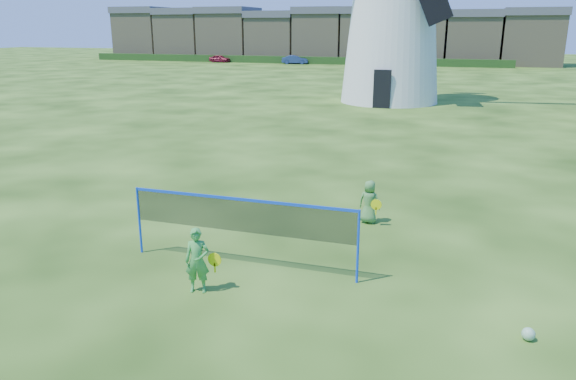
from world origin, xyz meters
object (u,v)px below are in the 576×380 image
(car_left, at_px, (220,59))
(player_boy, at_px, (369,202))
(badminton_net, at_px, (241,217))
(car_right, at_px, (295,60))
(player_girl, at_px, (197,261))
(play_ball, at_px, (528,334))

(car_left, bearing_deg, player_boy, -148.80)
(badminton_net, bearing_deg, car_right, 106.55)
(player_girl, bearing_deg, play_ball, -14.96)
(badminton_net, bearing_deg, player_boy, 59.99)
(badminton_net, height_order, car_left, badminton_net)
(badminton_net, bearing_deg, player_girl, -104.88)
(player_boy, bearing_deg, car_right, -62.99)
(player_girl, height_order, player_boy, player_girl)
(player_boy, height_order, play_ball, player_boy)
(player_boy, relative_size, play_ball, 5.21)
(car_left, bearing_deg, badminton_net, -151.60)
(play_ball, height_order, car_right, car_right)
(player_boy, xyz_separation_m, car_right, (-21.56, 61.89, 0.03))
(player_boy, bearing_deg, play_ball, 133.79)
(car_left, bearing_deg, player_girl, -152.29)
(car_left, bearing_deg, car_right, -88.66)
(badminton_net, height_order, play_ball, badminton_net)
(player_girl, xyz_separation_m, car_left, (-30.84, 67.21, -0.11))
(player_boy, xyz_separation_m, play_ball, (3.52, -4.85, -0.46))
(play_ball, relative_size, car_left, 0.07)
(player_girl, relative_size, car_right, 0.36)
(play_ball, bearing_deg, badminton_net, 167.65)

